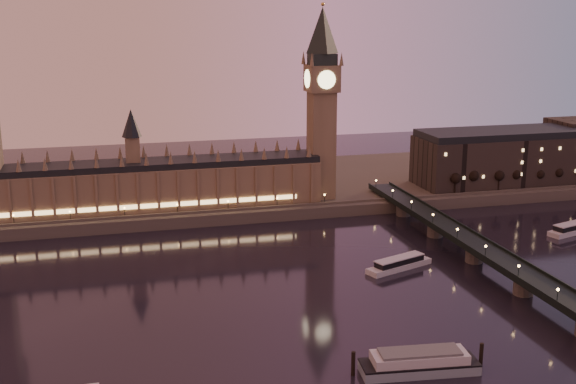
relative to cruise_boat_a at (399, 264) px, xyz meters
The scene contains 15 objects.
ground 60.57m from the cruise_boat_a, 161.25° to the right, with size 700.00×700.00×0.00m, color black.
far_embankment 148.08m from the cruise_boat_a, 100.63° to the left, with size 560.00×130.00×6.00m, color #423D35.
palace_of_westminster 142.07m from the cruise_boat_a, 133.82° to the left, with size 180.00×26.62×52.00m.
big_ben 118.86m from the cruise_boat_a, 91.88° to the left, with size 17.68×17.68×104.00m.
westminster_bridge 39.57m from the cruise_boat_a, 29.57° to the right, with size 13.20×260.00×15.30m.
city_block 178.23m from the cruise_boat_a, 39.01° to the left, with size 155.00×45.00×34.00m.
bare_tree_0 114.54m from the cruise_boat_a, 51.85° to the left, with size 5.76×5.76×11.72m.
bare_tree_1 123.35m from the cruise_boat_a, 46.86° to the left, with size 5.76×5.76×11.72m.
bare_tree_2 132.97m from the cruise_boat_a, 42.56° to the left, with size 5.76×5.76×11.72m.
bare_tree_3 143.23m from the cruise_boat_a, 38.87° to the left, with size 5.76×5.76×11.72m.
bare_tree_4 154.01m from the cruise_boat_a, 35.69° to the left, with size 5.76×5.76×11.72m.
bare_tree_5 165.20m from the cruise_boat_a, 32.93° to the left, with size 5.76×5.76×11.72m.
cruise_boat_a is the anchor object (origin of this frame).
cruise_boat_c 103.93m from the cruise_boat_a, 13.90° to the left, with size 27.12×14.50×5.24m.
moored_barge 90.19m from the cruise_boat_a, 109.37° to the right, with size 40.88×13.95×7.54m.
Camera 1 is at (-60.55, -246.46, 105.36)m, focal length 45.00 mm.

